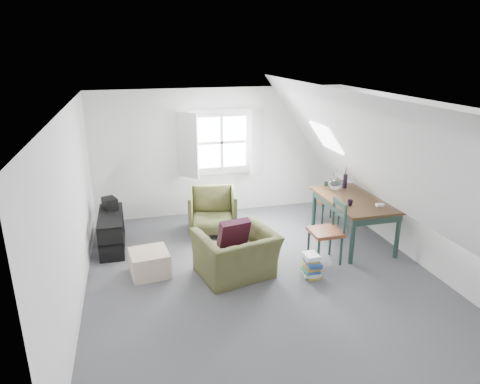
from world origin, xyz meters
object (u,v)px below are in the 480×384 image
object	(u,v)px
armchair_far	(213,231)
dining_chair_near	(328,231)
armchair_near	(236,275)
media_shelf	(112,233)
dining_table	(354,204)
dining_chair_far	(328,200)
magazine_stack	(312,266)
ottoman	(150,263)

from	to	relation	value
armchair_far	dining_chair_near	distance (m)	2.26
armchair_far	dining_chair_near	world-z (taller)	dining_chair_near
armchair_near	media_shelf	distance (m)	2.30
dining_table	armchair_far	bearing A→B (deg)	159.38
media_shelf	dining_chair_near	bearing A→B (deg)	-25.30
dining_table	media_shelf	size ratio (longest dim) A/B	1.39
armchair_far	dining_chair_far	size ratio (longest dim) A/B	0.98
dining_table	magazine_stack	world-z (taller)	dining_table
dining_chair_near	media_shelf	bearing A→B (deg)	-129.29
armchair_far	magazine_stack	xyz separation A→B (m)	(1.09, -1.99, 0.18)
armchair_near	dining_chair_near	size ratio (longest dim) A/B	1.07
dining_chair_near	ottoman	bearing A→B (deg)	-113.20
magazine_stack	dining_table	bearing A→B (deg)	39.21
dining_table	dining_chair_near	bearing A→B (deg)	-139.02
dining_chair_near	armchair_far	bearing A→B (deg)	-153.74
armchair_near	dining_chair_near	distance (m)	1.59
ottoman	magazine_stack	bearing A→B (deg)	-16.46
dining_table	media_shelf	distance (m)	4.11
ottoman	armchair_near	bearing A→B (deg)	-16.64
ottoman	dining_table	xyz separation A→B (m)	(3.46, 0.27, 0.52)
armchair_near	dining_chair_near	xyz separation A→B (m)	(1.50, 0.10, 0.52)
armchair_near	ottoman	xyz separation A→B (m)	(-1.24, 0.37, 0.18)
dining_chair_near	media_shelf	world-z (taller)	dining_chair_near
armchair_near	dining_chair_far	distance (m)	2.71
dining_chair_far	armchair_near	bearing A→B (deg)	28.30
ottoman	dining_table	bearing A→B (deg)	4.40
ottoman	dining_chair_far	distance (m)	3.63
armchair_near	dining_chair_far	size ratio (longest dim) A/B	1.20
dining_table	ottoman	bearing A→B (deg)	-171.20
ottoman	magazine_stack	xyz separation A→B (m)	(2.30, -0.68, -0.00)
armchair_near	dining_chair_near	world-z (taller)	dining_chair_near
media_shelf	magazine_stack	distance (m)	3.34
armchair_far	dining_chair_far	world-z (taller)	dining_chair_far
dining_chair_near	magazine_stack	bearing A→B (deg)	-64.28
armchair_near	dining_chair_far	xyz separation A→B (m)	(2.19, 1.53, 0.47)
armchair_far	ottoman	bearing A→B (deg)	-122.78
ottoman	media_shelf	bearing A→B (deg)	118.15
armchair_far	dining_table	world-z (taller)	dining_table
dining_table	dining_chair_near	xyz separation A→B (m)	(-0.73, -0.54, -0.18)
armchair_near	armchair_far	world-z (taller)	armchair_far
dining_chair_far	magazine_stack	distance (m)	2.18
dining_table	magazine_stack	bearing A→B (deg)	-136.39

